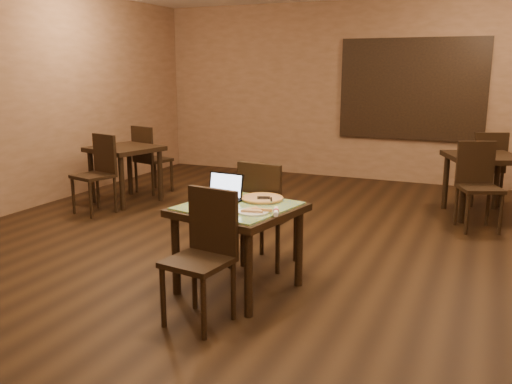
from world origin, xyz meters
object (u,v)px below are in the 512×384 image
at_px(tiled_table, 238,217).
at_px(pizza_pan, 262,200).
at_px(laptop, 223,193).
at_px(other_table_b, 125,156).
at_px(chair_main_far, 265,208).
at_px(other_table_b_chair_near, 99,169).
at_px(other_table_a, 483,165).
at_px(other_table_a_chair_near, 478,180).
at_px(other_table_b_chair_far, 149,155).
at_px(chair_main_near, 205,248).
at_px(other_table_a_chair_far, 486,164).

distance_m(tiled_table, pizza_pan, 0.29).
bearing_deg(laptop, other_table_b, 145.09).
relative_size(chair_main_far, other_table_b_chair_near, 1.00).
xyz_separation_m(chair_main_far, other_table_a, (1.85, 2.85, 0.08)).
xyz_separation_m(laptop, other_table_b_chair_near, (-2.64, 1.52, -0.24)).
bearing_deg(other_table_a_chair_near, pizza_pan, -145.13).
bearing_deg(other_table_a_chair_near, other_table_b_chair_far, 157.83).
bearing_deg(chair_main_near, other_table_b, 143.24).
bearing_deg(other_table_a_chair_far, other_table_b_chair_far, -7.70).
xyz_separation_m(other_table_b_chair_near, other_table_b_chair_far, (-0.05, 1.21, 0.00)).
relative_size(chair_main_near, chair_main_far, 0.98).
bearing_deg(other_table_b, chair_main_far, -15.07).
relative_size(laptop, other_table_b_chair_near, 0.34).
relative_size(other_table_a_chair_near, other_table_b_chair_near, 1.00).
distance_m(chair_main_far, other_table_b_chair_far, 3.64).
xyz_separation_m(chair_main_far, other_table_b_chair_far, (-2.87, 2.23, -0.00)).
distance_m(chair_main_far, laptop, 0.59).
height_order(laptop, pizza_pan, laptop).
height_order(tiled_table, other_table_a, other_table_a).
distance_m(other_table_a, other_table_b_chair_far, 4.76).
bearing_deg(pizza_pan, tiled_table, -116.57).
bearing_deg(pizza_pan, laptop, -156.98).
bearing_deg(other_table_a_chair_far, other_table_b_chair_near, 5.22).
height_order(chair_main_near, other_table_a_chair_near, other_table_a_chair_near).
distance_m(laptop, other_table_a_chair_near, 3.41).
height_order(pizza_pan, other_table_a_chair_near, other_table_a_chair_near).
xyz_separation_m(tiled_table, chair_main_far, (-0.01, 0.61, -0.07)).
distance_m(pizza_pan, other_table_b, 3.59).
xyz_separation_m(tiled_table, other_table_a, (1.84, 3.46, 0.01)).
bearing_deg(chair_main_near, other_table_b_chair_near, 149.82).
xyz_separation_m(tiled_table, other_table_b_chair_near, (-2.84, 1.63, -0.07)).
relative_size(other_table_b, other_table_b_chair_far, 1.01).
relative_size(laptop, pizza_pan, 1.03).
relative_size(chair_main_near, other_table_b_chair_far, 0.98).
distance_m(laptop, other_table_a_chair_far, 4.49).
bearing_deg(pizza_pan, other_table_b, 146.20).
relative_size(pizza_pan, other_table_b_chair_near, 0.33).
bearing_deg(laptop, tiled_table, -23.69).
height_order(other_table_a, other_table_a_chair_far, other_table_a_chair_far).
height_order(tiled_table, other_table_a_chair_near, other_table_a_chair_near).
height_order(other_table_a, other_table_a_chair_near, other_table_a_chair_near).
bearing_deg(other_table_b_chair_near, other_table_a_chair_near, 29.37).
xyz_separation_m(pizza_pan, other_table_a, (1.72, 3.22, -0.10)).
bearing_deg(pizza_pan, chair_main_far, 109.34).
bearing_deg(other_table_a, chair_main_near, -136.42).
height_order(tiled_table, pizza_pan, pizza_pan).
xyz_separation_m(other_table_a_chair_near, other_table_b, (-4.66, -0.61, 0.08)).
bearing_deg(other_table_a_chair_near, chair_main_far, -151.29).
relative_size(chair_main_near, other_table_b_chair_near, 0.98).
xyz_separation_m(laptop, other_table_a, (2.04, 3.36, -0.15)).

